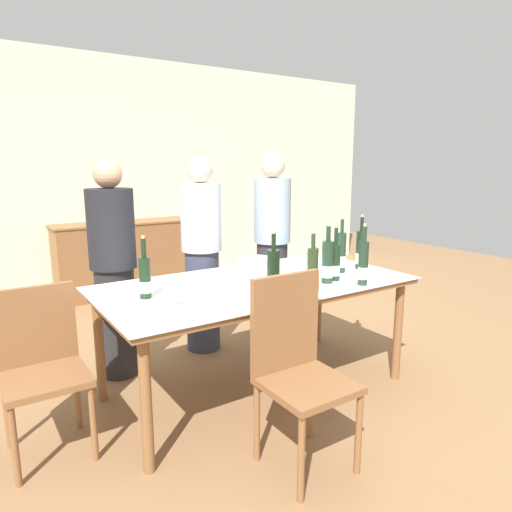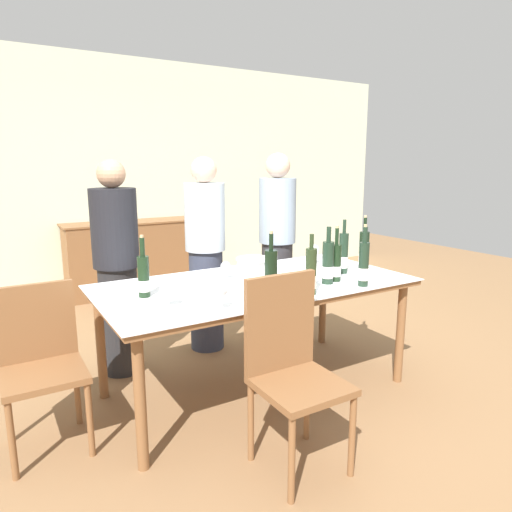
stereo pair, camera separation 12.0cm
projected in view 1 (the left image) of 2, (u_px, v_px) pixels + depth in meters
ground_plane at (256, 388)px, 3.21m from camera, size 12.00×12.00×0.00m
back_wall at (112, 177)px, 5.53m from camera, size 8.00×0.10×2.80m
sideboard_cabinet at (125, 258)px, 5.49m from camera, size 1.62×0.46×0.87m
dining_table at (256, 291)px, 3.07m from camera, size 2.08×1.06×0.77m
ice_bucket at (255, 272)px, 2.90m from camera, size 0.23×0.23×0.20m
wine_bottle_0 at (335, 263)px, 3.09m from camera, size 0.07×0.07×0.38m
wine_bottle_1 at (328, 263)px, 3.02m from camera, size 0.08×0.08×0.38m
wine_bottle_2 at (361, 251)px, 3.43m from camera, size 0.07×0.07×0.41m
wine_bottle_3 at (312, 272)px, 2.77m from camera, size 0.07×0.07×0.37m
wine_bottle_4 at (273, 275)px, 2.68m from camera, size 0.08×0.08×0.40m
wine_bottle_5 at (363, 264)px, 2.97m from camera, size 0.07×0.07×0.40m
wine_bottle_6 at (145, 278)px, 2.68m from camera, size 0.07×0.07×0.37m
wine_bottle_7 at (341, 254)px, 3.31m from camera, size 0.07×0.07×0.39m
wine_glass_0 at (311, 250)px, 3.60m from camera, size 0.08×0.08×0.16m
wine_glass_1 at (225, 292)px, 2.45m from camera, size 0.08×0.08×0.15m
wine_glass_2 at (225, 268)px, 3.11m from camera, size 0.08×0.08×0.12m
wine_glass_3 at (171, 291)px, 2.49m from camera, size 0.08×0.08×0.15m
chair_near_front at (297, 359)px, 2.35m from camera, size 0.42×0.42×1.00m
chair_left_end at (41, 359)px, 2.46m from camera, size 0.42×0.42×0.90m
person_host at (114, 271)px, 3.29m from camera, size 0.33×0.33×1.58m
person_guest_left at (202, 256)px, 3.76m from camera, size 0.33×0.33×1.61m
person_guest_right at (272, 245)px, 4.14m from camera, size 0.33×0.33×1.65m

